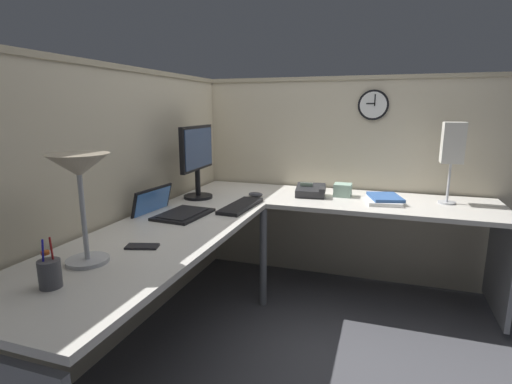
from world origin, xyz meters
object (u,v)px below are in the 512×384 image
(keyboard, at_px, (241,206))
(cell_phone, at_px, (142,246))
(monitor, at_px, (197,156))
(computer_mouse, at_px, (256,194))
(wall_clock, at_px, (373,105))
(pen_cup, at_px, (50,273))
(office_phone, at_px, (312,191))
(desk_lamp_dome, at_px, (79,175))
(desk_lamp_paper, at_px, (453,145))
(book_stack, at_px, (384,199))
(laptop, at_px, (170,210))
(tissue_box, at_px, (343,190))

(keyboard, relative_size, cell_phone, 2.99)
(monitor, height_order, computer_mouse, monitor)
(cell_phone, height_order, wall_clock, wall_clock)
(pen_cup, relative_size, office_phone, 0.81)
(office_phone, bearing_deg, computer_mouse, 110.44)
(computer_mouse, height_order, wall_clock, wall_clock)
(monitor, xyz_separation_m, desk_lamp_dome, (-1.19, -0.10, 0.07))
(desk_lamp_paper, bearing_deg, wall_clock, 61.59)
(keyboard, relative_size, book_stack, 1.35)
(monitor, relative_size, office_phone, 2.24)
(monitor, bearing_deg, keyboard, -113.23)
(desk_lamp_dome, height_order, wall_clock, wall_clock)
(cell_phone, xyz_separation_m, wall_clock, (1.63, -0.91, 0.63))
(pen_cup, xyz_separation_m, book_stack, (1.70, -1.10, -0.03))
(keyboard, height_order, desk_lamp_dome, desk_lamp_dome)
(pen_cup, height_order, cell_phone, pen_cup)
(laptop, height_order, wall_clock, wall_clock)
(keyboard, distance_m, book_stack, 0.96)
(monitor, height_order, laptop, monitor)
(pen_cup, bearing_deg, book_stack, -32.87)
(monitor, relative_size, laptop, 1.23)
(laptop, xyz_separation_m, office_phone, (0.74, -0.71, 0.01))
(pen_cup, distance_m, desk_lamp_paper, 2.36)
(cell_phone, bearing_deg, wall_clock, -45.47)
(laptop, relative_size, pen_cup, 2.26)
(desk_lamp_dome, height_order, office_phone, desk_lamp_dome)
(pen_cup, distance_m, wall_clock, 2.36)
(keyboard, distance_m, pen_cup, 1.28)
(office_phone, bearing_deg, keyboard, 141.83)
(cell_phone, height_order, desk_lamp_paper, desk_lamp_paper)
(computer_mouse, bearing_deg, wall_clock, -56.57)
(office_phone, distance_m, wall_clock, 0.79)
(computer_mouse, distance_m, wall_clock, 1.09)
(pen_cup, distance_m, tissue_box, 1.97)
(pen_cup, relative_size, cell_phone, 1.25)
(pen_cup, height_order, desk_lamp_paper, desk_lamp_paper)
(laptop, height_order, desk_lamp_paper, desk_lamp_paper)
(keyboard, bearing_deg, book_stack, -59.57)
(office_phone, bearing_deg, desk_lamp_paper, -85.12)
(desk_lamp_dome, xyz_separation_m, wall_clock, (1.85, -1.02, 0.28))
(desk_lamp_paper, xyz_separation_m, tissue_box, (0.00, 0.68, -0.34))
(keyboard, relative_size, wall_clock, 1.95)
(desk_lamp_dome, distance_m, wall_clock, 2.13)
(book_stack, bearing_deg, desk_lamp_dome, 142.35)
(office_phone, relative_size, book_stack, 0.70)
(pen_cup, bearing_deg, desk_lamp_paper, -39.70)
(cell_phone, xyz_separation_m, office_phone, (1.28, -0.53, 0.03))
(computer_mouse, xyz_separation_m, pen_cup, (-1.58, 0.23, 0.04))
(keyboard, relative_size, desk_lamp_paper, 0.81)
(pen_cup, bearing_deg, desk_lamp_dome, 10.09)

